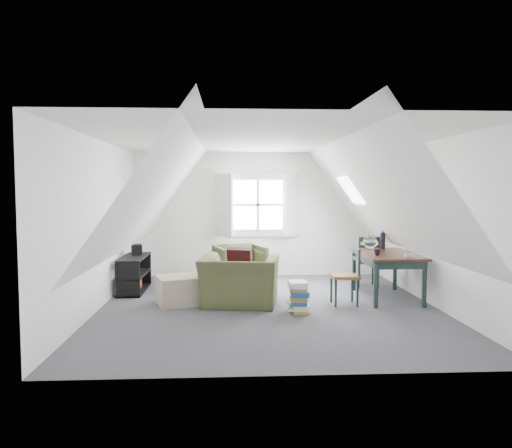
{
  "coord_description": "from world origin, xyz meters",
  "views": [
    {
      "loc": [
        -0.58,
        -7.35,
        1.77
      ],
      "look_at": [
        -0.15,
        0.6,
        1.21
      ],
      "focal_mm": 35.0,
      "sensor_mm": 36.0,
      "label": 1
    }
  ],
  "objects": [
    {
      "name": "dormer_window",
      "position": [
        0.0,
        2.68,
        1.45
      ],
      "size": [
        1.71,
        0.35,
        1.3
      ],
      "color": "white",
      "rests_on": "wall_back"
    },
    {
      "name": "paper_box",
      "position": [
        2.16,
        0.07,
        0.76
      ],
      "size": [
        0.12,
        0.08,
        0.04
      ],
      "primitive_type": "cube",
      "rotation": [
        0.0,
        0.0,
        0.0
      ],
      "color": "white",
      "rests_on": "dining_table"
    },
    {
      "name": "slope_right",
      "position": [
        1.55,
        0.0,
        1.78
      ],
      "size": [
        3.19,
        5.5,
        4.48
      ],
      "primitive_type": "plane",
      "rotation": [
        0.0,
        -2.19,
        0.0
      ],
      "color": "white",
      "rests_on": "wall_right"
    },
    {
      "name": "dining_table",
      "position": [
        1.96,
        0.52,
        0.64
      ],
      "size": [
        0.89,
        1.48,
        0.74
      ],
      "rotation": [
        0.0,
        0.0,
        -0.01
      ],
      "color": "#361C11",
      "rests_on": "floor"
    },
    {
      "name": "dining_chair_near",
      "position": [
        1.21,
        0.11,
        0.45
      ],
      "size": [
        0.41,
        0.41,
        0.87
      ],
      "rotation": [
        0.0,
        0.0,
        -1.95
      ],
      "color": "brown",
      "rests_on": "floor"
    },
    {
      "name": "armchair_near",
      "position": [
        -0.42,
        0.17,
        0.0
      ],
      "size": [
        1.3,
        1.18,
        0.75
      ],
      "primitive_type": "imported",
      "rotation": [
        0.0,
        0.0,
        2.97
      ],
      "color": "#464C29",
      "rests_on": "floor"
    },
    {
      "name": "wall_back",
      "position": [
        0.0,
        2.75,
        1.25
      ],
      "size": [
        5.0,
        0.0,
        5.0
      ],
      "primitive_type": "plane",
      "rotation": [
        1.57,
        0.0,
        0.0
      ],
      "color": "white",
      "rests_on": "ground"
    },
    {
      "name": "electronics_box",
      "position": [
        -2.23,
        1.57,
        0.69
      ],
      "size": [
        0.23,
        0.28,
        0.19
      ],
      "primitive_type": "cube",
      "rotation": [
        0.0,
        0.0,
        0.26
      ],
      "color": "black",
      "rests_on": "media_shelf"
    },
    {
      "name": "floor",
      "position": [
        0.0,
        0.0,
        0.0
      ],
      "size": [
        5.5,
        5.5,
        0.0
      ],
      "primitive_type": "plane",
      "color": "#48474B",
      "rests_on": "ground"
    },
    {
      "name": "throw_pillow",
      "position": [
        -0.42,
        0.32,
        0.68
      ],
      "size": [
        0.4,
        0.28,
        0.38
      ],
      "primitive_type": "cube",
      "rotation": [
        0.31,
        0.0,
        -0.19
      ],
      "color": "#340E12",
      "rests_on": "armchair_near"
    },
    {
      "name": "slope_left",
      "position": [
        -1.55,
        0.0,
        1.78
      ],
      "size": [
        3.19,
        5.5,
        4.48
      ],
      "primitive_type": "plane",
      "rotation": [
        0.0,
        2.19,
        0.0
      ],
      "color": "white",
      "rests_on": "wall_left"
    },
    {
      "name": "dining_chair_far",
      "position": [
        1.9,
        1.46,
        0.48
      ],
      "size": [
        0.43,
        0.43,
        0.93
      ],
      "rotation": [
        0.0,
        0.0,
        2.77
      ],
      "color": "brown",
      "rests_on": "floor"
    },
    {
      "name": "wall_front",
      "position": [
        0.0,
        -2.75,
        1.25
      ],
      "size": [
        5.0,
        0.0,
        5.0
      ],
      "primitive_type": "plane",
      "rotation": [
        -1.57,
        0.0,
        0.0
      ],
      "color": "white",
      "rests_on": "ground"
    },
    {
      "name": "wall_left",
      "position": [
        -2.5,
        0.0,
        1.25
      ],
      "size": [
        0.0,
        5.5,
        5.5
      ],
      "primitive_type": "plane",
      "rotation": [
        1.57,
        0.0,
        1.57
      ],
      "color": "white",
      "rests_on": "ground"
    },
    {
      "name": "cup",
      "position": [
        1.71,
        0.22,
        0.74
      ],
      "size": [
        0.12,
        0.12,
        0.09
      ],
      "primitive_type": "imported",
      "rotation": [
        0.0,
        0.0,
        -0.27
      ],
      "color": "black",
      "rests_on": "dining_table"
    },
    {
      "name": "media_shelf",
      "position": [
        -2.23,
        1.28,
        0.27
      ],
      "size": [
        0.39,
        1.18,
        0.61
      ],
      "rotation": [
        0.0,
        0.0,
        0.02
      ],
      "color": "black",
      "rests_on": "floor"
    },
    {
      "name": "wall_right",
      "position": [
        2.5,
        0.0,
        1.25
      ],
      "size": [
        0.0,
        5.5,
        5.5
      ],
      "primitive_type": "plane",
      "rotation": [
        1.57,
        0.0,
        -1.57
      ],
      "color": "white",
      "rests_on": "ground"
    },
    {
      "name": "armchair_far",
      "position": [
        -0.4,
        1.53,
        0.0
      ],
      "size": [
        1.02,
        1.04,
        0.77
      ],
      "primitive_type": "imported",
      "rotation": [
        0.0,
        0.0,
        0.27
      ],
      "color": "#464C29",
      "rests_on": "floor"
    },
    {
      "name": "magazine_stack",
      "position": [
        0.41,
        -0.33,
        0.22
      ],
      "size": [
        0.33,
        0.39,
        0.44
      ],
      "rotation": [
        0.0,
        0.0,
        0.11
      ],
      "color": "#B29933",
      "rests_on": "floor"
    },
    {
      "name": "demijohn",
      "position": [
        1.81,
        0.97,
        0.87
      ],
      "size": [
        0.23,
        0.23,
        0.33
      ],
      "rotation": [
        0.0,
        0.0,
        -0.16
      ],
      "color": "silver",
      "rests_on": "dining_table"
    },
    {
      "name": "ceiling",
      "position": [
        0.0,
        0.0,
        2.5
      ],
      "size": [
        5.5,
        5.5,
        0.0
      ],
      "primitive_type": "plane",
      "rotation": [
        3.14,
        0.0,
        0.0
      ],
      "color": "white",
      "rests_on": "wall_back"
    },
    {
      "name": "skylight",
      "position": [
        1.55,
        1.3,
        1.75
      ],
      "size": [
        0.35,
        0.75,
        0.47
      ],
      "primitive_type": "cube",
      "rotation": [
        0.0,
        0.95,
        0.0
      ],
      "color": "white",
      "rests_on": "slope_right"
    },
    {
      "name": "vase_twigs",
      "position": [
        2.06,
        1.07,
        0.89
      ],
      "size": [
        0.09,
        0.1,
        0.69
      ],
      "rotation": [
        0.0,
        0.0,
        0.19
      ],
      "color": "black",
      "rests_on": "dining_table"
    },
    {
      "name": "ottoman",
      "position": [
        -1.35,
        0.3,
        0.22
      ],
      "size": [
        0.81,
        0.81,
        0.43
      ],
      "primitive_type": "cube",
      "rotation": [
        0.0,
        0.0,
        0.31
      ],
      "color": "tan",
      "rests_on": "floor"
    }
  ]
}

